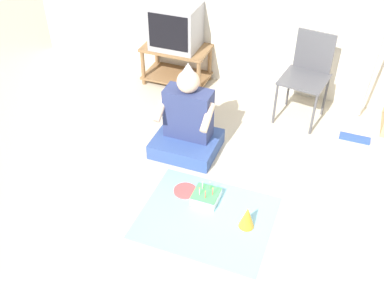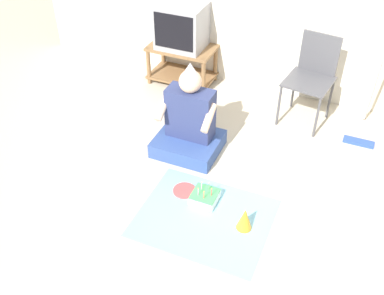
{
  "view_description": "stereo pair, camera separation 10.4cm",
  "coord_description": "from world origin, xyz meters",
  "px_view_note": "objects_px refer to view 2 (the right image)",
  "views": [
    {
      "loc": [
        0.37,
        -2.31,
        2.58
      ],
      "look_at": [
        -0.64,
        0.3,
        0.35
      ],
      "focal_mm": 42.0,
      "sensor_mm": 36.0,
      "label": 1
    },
    {
      "loc": [
        0.46,
        -2.27,
        2.58
      ],
      "look_at": [
        -0.64,
        0.3,
        0.35
      ],
      "focal_mm": 42.0,
      "sensor_mm": 36.0,
      "label": 2
    }
  ],
  "objects_px": {
    "person_seated": "(189,124)",
    "paper_plate": "(185,190)",
    "tv": "(182,26)",
    "birthday_cake": "(205,197)",
    "dust_mop": "(369,104)",
    "folding_chair": "(313,73)",
    "party_hat_blue": "(245,219)"
  },
  "relations": [
    {
      "from": "birthday_cake",
      "to": "paper_plate",
      "type": "bearing_deg",
      "value": 169.48
    },
    {
      "from": "party_hat_blue",
      "to": "person_seated",
      "type": "bearing_deg",
      "value": 136.58
    },
    {
      "from": "birthday_cake",
      "to": "paper_plate",
      "type": "distance_m",
      "value": 0.2
    },
    {
      "from": "tv",
      "to": "person_seated",
      "type": "xyz_separation_m",
      "value": [
        0.56,
        -1.08,
        -0.39
      ]
    },
    {
      "from": "tv",
      "to": "dust_mop",
      "type": "relative_size",
      "value": 0.39
    },
    {
      "from": "tv",
      "to": "birthday_cake",
      "type": "relative_size",
      "value": 2.39
    },
    {
      "from": "person_seated",
      "to": "paper_plate",
      "type": "distance_m",
      "value": 0.63
    },
    {
      "from": "tv",
      "to": "party_hat_blue",
      "type": "relative_size",
      "value": 2.57
    },
    {
      "from": "party_hat_blue",
      "to": "paper_plate",
      "type": "height_order",
      "value": "party_hat_blue"
    },
    {
      "from": "dust_mop",
      "to": "birthday_cake",
      "type": "xyz_separation_m",
      "value": [
        -1.04,
        -1.38,
        -0.32
      ]
    },
    {
      "from": "folding_chair",
      "to": "party_hat_blue",
      "type": "height_order",
      "value": "folding_chair"
    },
    {
      "from": "paper_plate",
      "to": "party_hat_blue",
      "type": "bearing_deg",
      "value": -17.67
    },
    {
      "from": "party_hat_blue",
      "to": "dust_mop",
      "type": "bearing_deg",
      "value": 66.55
    },
    {
      "from": "person_seated",
      "to": "paper_plate",
      "type": "relative_size",
      "value": 4.54
    },
    {
      "from": "person_seated",
      "to": "folding_chair",
      "type": "bearing_deg",
      "value": 47.12
    },
    {
      "from": "folding_chair",
      "to": "dust_mop",
      "type": "distance_m",
      "value": 0.59
    },
    {
      "from": "dust_mop",
      "to": "paper_plate",
      "type": "distance_m",
      "value": 1.86
    },
    {
      "from": "dust_mop",
      "to": "party_hat_blue",
      "type": "xyz_separation_m",
      "value": [
        -0.66,
        -1.52,
        -0.27
      ]
    },
    {
      "from": "dust_mop",
      "to": "person_seated",
      "type": "height_order",
      "value": "dust_mop"
    },
    {
      "from": "tv",
      "to": "paper_plate",
      "type": "xyz_separation_m",
      "value": [
        0.75,
        -1.62,
        -0.65
      ]
    },
    {
      "from": "folding_chair",
      "to": "dust_mop",
      "type": "height_order",
      "value": "dust_mop"
    },
    {
      "from": "party_hat_blue",
      "to": "paper_plate",
      "type": "distance_m",
      "value": 0.6
    },
    {
      "from": "folding_chair",
      "to": "birthday_cake",
      "type": "height_order",
      "value": "folding_chair"
    },
    {
      "from": "tv",
      "to": "paper_plate",
      "type": "bearing_deg",
      "value": -65.27
    },
    {
      "from": "person_seated",
      "to": "dust_mop",
      "type": "bearing_deg",
      "value": 29.5
    },
    {
      "from": "dust_mop",
      "to": "tv",
      "type": "bearing_deg",
      "value": 171.95
    },
    {
      "from": "paper_plate",
      "to": "dust_mop",
      "type": "bearing_deg",
      "value": 47.49
    },
    {
      "from": "folding_chair",
      "to": "birthday_cake",
      "type": "xyz_separation_m",
      "value": [
        -0.48,
        -1.5,
        -0.45
      ]
    },
    {
      "from": "folding_chair",
      "to": "paper_plate",
      "type": "bearing_deg",
      "value": -114.62
    },
    {
      "from": "folding_chair",
      "to": "dust_mop",
      "type": "xyz_separation_m",
      "value": [
        0.56,
        -0.13,
        -0.13
      ]
    },
    {
      "from": "tv",
      "to": "birthday_cake",
      "type": "bearing_deg",
      "value": -60.45
    },
    {
      "from": "tv",
      "to": "dust_mop",
      "type": "xyz_separation_m",
      "value": [
        1.98,
        -0.28,
        -0.29
      ]
    }
  ]
}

